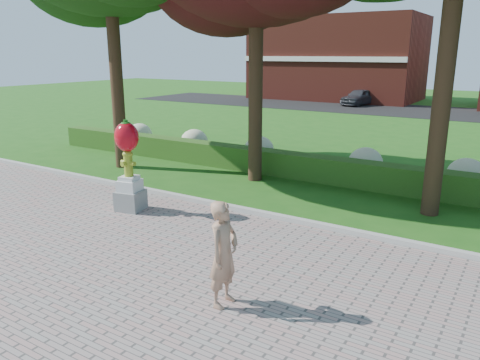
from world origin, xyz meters
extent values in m
plane|color=#1E5715|center=(0.00, 0.00, 0.00)|extent=(100.00, 100.00, 0.00)
cube|color=#ADADA5|center=(0.00, 3.00, 0.07)|extent=(40.00, 0.18, 0.15)
cube|color=#224714|center=(0.00, 7.00, 0.40)|extent=(24.00, 0.70, 0.80)
ellipsoid|color=beige|center=(-9.00, 8.00, 0.55)|extent=(1.10, 1.10, 0.99)
ellipsoid|color=beige|center=(-6.00, 8.00, 0.55)|extent=(1.10, 1.10, 0.99)
ellipsoid|color=beige|center=(-3.00, 8.00, 0.55)|extent=(1.10, 1.10, 0.99)
ellipsoid|color=beige|center=(1.00, 8.00, 0.55)|extent=(1.10, 1.10, 0.99)
ellipsoid|color=beige|center=(4.00, 8.00, 0.55)|extent=(1.10, 1.10, 0.99)
cube|color=black|center=(0.00, 28.00, 0.01)|extent=(50.00, 8.00, 0.02)
cube|color=maroon|center=(-10.00, 34.00, 3.50)|extent=(14.00, 8.00, 7.00)
cylinder|color=black|center=(-7.00, 5.00, 3.36)|extent=(0.44, 0.44, 6.72)
cylinder|color=black|center=(-2.00, 6.00, 3.08)|extent=(0.44, 0.44, 6.16)
cylinder|color=black|center=(3.50, 5.50, 3.64)|extent=(0.44, 0.44, 7.28)
cube|color=gray|center=(-3.16, 1.58, 0.30)|extent=(0.76, 0.76, 0.51)
cube|color=silver|center=(-3.16, 1.58, 0.70)|extent=(0.61, 0.61, 0.29)
cube|color=silver|center=(-3.16, 1.58, 0.89)|extent=(0.49, 0.49, 0.10)
cylinder|color=olive|center=(-3.16, 1.58, 1.23)|extent=(0.23, 0.23, 0.58)
ellipsoid|color=olive|center=(-3.16, 1.58, 1.52)|extent=(0.27, 0.27, 0.19)
cylinder|color=olive|center=(-3.32, 1.58, 1.30)|extent=(0.12, 0.11, 0.11)
cylinder|color=olive|center=(-3.00, 1.58, 1.30)|extent=(0.12, 0.11, 0.11)
cylinder|color=olive|center=(-3.16, 1.42, 1.30)|extent=(0.12, 0.12, 0.12)
cylinder|color=olive|center=(-3.16, 1.58, 1.61)|extent=(0.08, 0.08, 0.05)
ellipsoid|color=#AC0914|center=(-3.16, 1.58, 1.97)|extent=(0.65, 0.58, 0.75)
ellipsoid|color=#AC0914|center=(-3.35, 1.58, 1.94)|extent=(0.32, 0.32, 0.48)
ellipsoid|color=#AC0914|center=(-2.97, 1.58, 1.94)|extent=(0.32, 0.32, 0.48)
cylinder|color=#165714|center=(-3.16, 1.58, 2.34)|extent=(0.10, 0.10, 0.12)
ellipsoid|color=#165714|center=(-3.16, 1.58, 2.31)|extent=(0.25, 0.25, 0.08)
imported|color=tan|center=(1.56, -1.07, 0.92)|extent=(0.45, 0.66, 1.75)
imported|color=#3D3F45|center=(-6.31, 29.53, 0.66)|extent=(2.28, 3.98, 1.27)
camera|label=1|loc=(5.42, -6.73, 4.01)|focal=35.00mm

